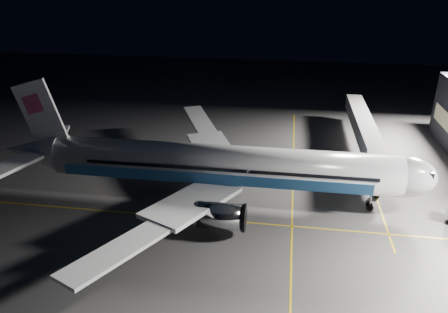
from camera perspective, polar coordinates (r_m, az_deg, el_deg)
name	(u,v)px	position (r m, az deg, el deg)	size (l,w,h in m)	color
ground	(223,198)	(63.30, -0.19, -5.44)	(200.00, 200.00, 0.00)	#4C4C4F
guide_line_main	(292,203)	(62.72, 8.92, -6.05)	(0.25, 80.00, 0.01)	gold
guide_line_cross	(216,220)	(58.20, -1.11, -8.29)	(70.00, 0.25, 0.01)	gold
guide_line_side	(370,178)	(72.82, 18.48, -2.64)	(0.25, 40.00, 0.01)	gold
airliner	(215,165)	(61.10, -1.19, -1.14)	(61.48, 54.22, 16.64)	silver
jet_bridge	(366,133)	(78.39, 18.07, 2.96)	(3.60, 34.40, 6.30)	#B2B2B7
baggage_tug	(241,158)	(74.26, 2.22, -0.19)	(2.41, 2.04, 1.60)	black
safety_cone_a	(208,182)	(67.06, -2.13, -3.35)	(0.44, 0.44, 0.65)	#D94D09
safety_cone_b	(246,160)	(74.59, 2.93, -0.47)	(0.39, 0.39, 0.58)	#D94D09
safety_cone_c	(240,158)	(75.50, 2.09, -0.17)	(0.35, 0.35, 0.52)	#D94D09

